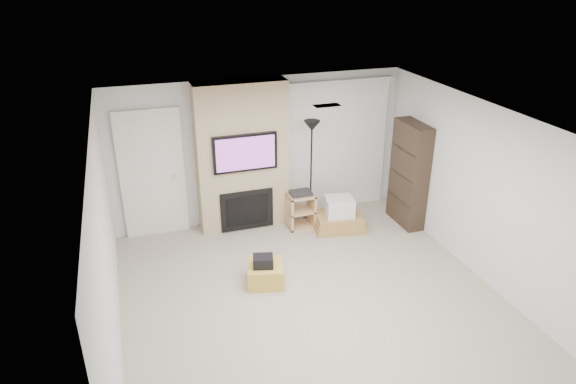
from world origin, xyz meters
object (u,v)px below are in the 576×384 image
object	(u,v)px
ottoman	(265,273)
floor_lamp	(312,144)
av_stand	(301,208)
box_stack	(339,217)
bookshelf	(409,174)

from	to	relation	value
ottoman	floor_lamp	bearing A→B (deg)	50.99
ottoman	av_stand	bearing A→B (deg)	54.22
floor_lamp	av_stand	world-z (taller)	floor_lamp
floor_lamp	box_stack	bearing A→B (deg)	-45.40
ottoman	box_stack	xyz separation A→B (m)	(1.64, 1.18, 0.06)
av_stand	box_stack	xyz separation A→B (m)	(0.60, -0.27, -0.13)
ottoman	box_stack	size ratio (longest dim) A/B	0.54
ottoman	floor_lamp	world-z (taller)	floor_lamp
floor_lamp	bookshelf	world-z (taller)	floor_lamp
floor_lamp	bookshelf	xyz separation A→B (m)	(1.57, -0.53, -0.54)
floor_lamp	bookshelf	distance (m)	1.75
av_stand	bookshelf	xyz separation A→B (m)	(1.79, -0.42, 0.55)
ottoman	floor_lamp	xyz separation A→B (m)	(1.26, 1.56, 1.29)
ottoman	av_stand	world-z (taller)	av_stand
bookshelf	av_stand	bearing A→B (deg)	166.88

